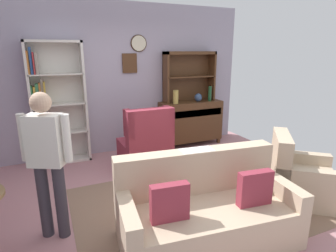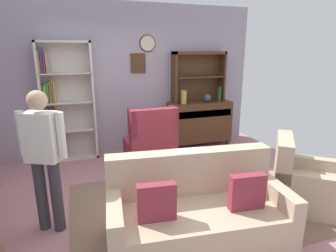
{
  "view_description": "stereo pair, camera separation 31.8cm",
  "coord_description": "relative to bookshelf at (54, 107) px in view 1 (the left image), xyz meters",
  "views": [
    {
      "loc": [
        -1.35,
        -3.09,
        1.94
      ],
      "look_at": [
        0.1,
        0.2,
        0.95
      ],
      "focal_mm": 29.5,
      "sensor_mm": 36.0,
      "label": 1
    },
    {
      "loc": [
        -1.06,
        -3.2,
        1.94
      ],
      "look_at": [
        0.1,
        0.2,
        0.95
      ],
      "focal_mm": 29.5,
      "sensor_mm": 36.0,
      "label": 2
    }
  ],
  "objects": [
    {
      "name": "armchair_floral",
      "position": [
        2.87,
        -2.66,
        -0.71
      ],
      "size": [
        1.08,
        1.08,
        0.88
      ],
      "color": "#C6AD8E",
      "rests_on": "ground_plane"
    },
    {
      "name": "wall_back",
      "position": [
        1.27,
        0.18,
        0.41
      ],
      "size": [
        5.0,
        0.09,
        2.8
      ],
      "color": "#A399AD",
      "rests_on": "ground_plane"
    },
    {
      "name": "wingback_chair",
      "position": [
        1.36,
        -0.83,
        -0.61
      ],
      "size": [
        0.79,
        0.81,
        1.05
      ],
      "color": "maroon",
      "rests_on": "ground_plane"
    },
    {
      "name": "bottle_wine",
      "position": [
        3.01,
        -0.17,
        0.08
      ],
      "size": [
        0.07,
        0.07,
        0.31
      ],
      "primitive_type": "cylinder",
      "color": "#194223",
      "rests_on": "sideboard"
    },
    {
      "name": "vase_tall",
      "position": [
        2.23,
        -0.17,
        0.06
      ],
      "size": [
        0.11,
        0.11,
        0.26
      ],
      "primitive_type": "cylinder",
      "color": "tan",
      "rests_on": "sideboard"
    },
    {
      "name": "sideboard",
      "position": [
        2.62,
        -0.09,
        -0.49
      ],
      "size": [
        1.3,
        0.45,
        0.92
      ],
      "color": "#4C2D19",
      "rests_on": "ground_plane"
    },
    {
      "name": "couch_floral",
      "position": [
        1.29,
        -2.87,
        -0.68
      ],
      "size": [
        1.88,
        1.05,
        0.9
      ],
      "color": "#C6AD8E",
      "rests_on": "ground_plane"
    },
    {
      "name": "sideboard_hutch",
      "position": [
        2.62,
        0.02,
        0.56
      ],
      "size": [
        1.1,
        0.26,
        1.0
      ],
      "color": "#4C2D19",
      "rests_on": "sideboard"
    },
    {
      "name": "book_stack",
      "position": [
        1.45,
        -2.01,
        -0.54
      ],
      "size": [
        0.17,
        0.15,
        0.07
      ],
      "color": "#3F3833",
      "rests_on": "coffee_table"
    },
    {
      "name": "bookshelf",
      "position": [
        0.0,
        0.0,
        0.0
      ],
      "size": [
        0.9,
        0.3,
        2.1
      ],
      "color": "silver",
      "rests_on": "ground_plane"
    },
    {
      "name": "area_rug",
      "position": [
        1.46,
        -2.24,
        -0.99
      ],
      "size": [
        2.89,
        2.17,
        0.01
      ],
      "primitive_type": "cube",
      "color": "#846651",
      "rests_on": "ground_plane"
    },
    {
      "name": "coffee_table",
      "position": [
        1.49,
        -2.01,
        -0.64
      ],
      "size": [
        0.8,
        0.5,
        0.42
      ],
      "color": "#4C2D19",
      "rests_on": "ground_plane"
    },
    {
      "name": "vase_round",
      "position": [
        2.75,
        -0.15,
        0.01
      ],
      "size": [
        0.15,
        0.15,
        0.17
      ],
      "primitive_type": "ellipsoid",
      "color": "#33476B",
      "rests_on": "sideboard"
    },
    {
      "name": "ground_plane",
      "position": [
        1.26,
        -1.94,
        -1.01
      ],
      "size": [
        5.4,
        4.6,
        0.02
      ],
      "primitive_type": "cube",
      "color": "#B27A7F"
    },
    {
      "name": "person_reading",
      "position": [
        -0.15,
        -2.18,
        -0.09
      ],
      "size": [
        0.5,
        0.33,
        1.56
      ],
      "color": "#38333D",
      "rests_on": "ground_plane"
    }
  ]
}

